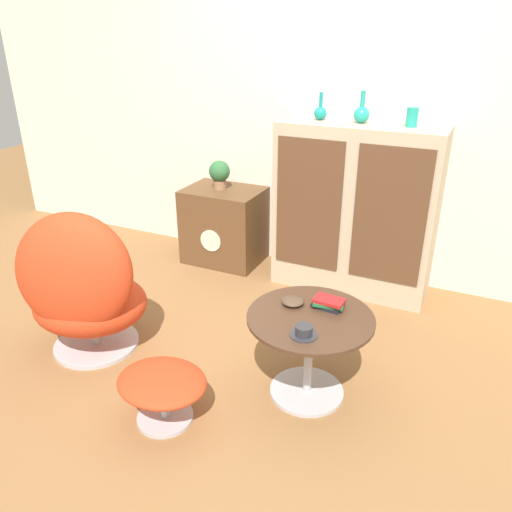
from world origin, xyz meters
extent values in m
plane|color=olive|center=(0.00, 0.00, 0.00)|extent=(12.00, 12.00, 0.00)
cube|color=silver|center=(0.00, 1.65, 1.30)|extent=(6.40, 0.06, 2.60)
cube|color=tan|center=(0.29, 1.40, 0.60)|extent=(1.12, 0.43, 1.21)
cube|color=brown|center=(0.02, 1.18, 0.66)|extent=(0.47, 0.01, 0.92)
cube|color=brown|center=(0.57, 1.18, 0.66)|extent=(0.47, 0.01, 0.92)
cube|color=brown|center=(-0.77, 1.39, 0.31)|extent=(0.61, 0.45, 0.61)
cylinder|color=beige|center=(-0.77, 1.16, 0.26)|extent=(0.18, 0.01, 0.18)
cylinder|color=#B7B7BC|center=(-0.90, -0.05, 0.01)|extent=(0.51, 0.51, 0.02)
cylinder|color=#B7B7BC|center=(-0.90, -0.05, 0.08)|extent=(0.06, 0.06, 0.11)
ellipsoid|color=red|center=(-0.90, -0.05, 0.30)|extent=(0.81, 0.74, 0.32)
ellipsoid|color=red|center=(-0.86, -0.17, 0.56)|extent=(0.77, 0.60, 0.72)
cylinder|color=#B7B7BC|center=(-0.15, -0.40, 0.01)|extent=(0.28, 0.28, 0.02)
cylinder|color=#B7B7BC|center=(-0.15, -0.40, 0.10)|extent=(0.04, 0.04, 0.16)
ellipsoid|color=red|center=(-0.15, -0.40, 0.23)|extent=(0.45, 0.38, 0.09)
cylinder|color=#B7B7BC|center=(0.43, 0.09, 0.01)|extent=(0.39, 0.39, 0.02)
cylinder|color=#B7B7BC|center=(0.43, 0.09, 0.24)|extent=(0.04, 0.04, 0.44)
cylinder|color=#472D1E|center=(0.43, 0.09, 0.47)|extent=(0.64, 0.64, 0.02)
ellipsoid|color=teal|center=(-0.01, 1.40, 1.25)|extent=(0.09, 0.09, 0.09)
cylinder|color=teal|center=(-0.01, 1.40, 1.34)|extent=(0.03, 0.03, 0.10)
ellipsoid|color=teal|center=(0.28, 1.40, 1.26)|extent=(0.11, 0.11, 0.11)
cylinder|color=teal|center=(0.28, 1.40, 1.36)|extent=(0.03, 0.03, 0.11)
cylinder|color=teal|center=(0.60, 1.40, 1.27)|extent=(0.07, 0.07, 0.12)
cylinder|color=#996B4C|center=(-0.80, 1.39, 0.65)|extent=(0.10, 0.10, 0.07)
sphere|color=#2D6638|center=(-0.80, 1.39, 0.76)|extent=(0.17, 0.17, 0.17)
cylinder|color=#2D2D33|center=(0.45, -0.08, 0.48)|extent=(0.13, 0.13, 0.01)
cylinder|color=#2D2D33|center=(0.45, -0.08, 0.50)|extent=(0.08, 0.08, 0.05)
cube|color=black|center=(0.47, 0.21, 0.49)|extent=(0.16, 0.11, 0.02)
cube|color=#237038|center=(0.48, 0.21, 0.51)|extent=(0.16, 0.11, 0.02)
cube|color=red|center=(0.48, 0.20, 0.52)|extent=(0.16, 0.10, 0.02)
ellipsoid|color=#4C3828|center=(0.30, 0.16, 0.50)|extent=(0.12, 0.12, 0.04)
camera|label=1|loc=(1.08, -1.95, 1.79)|focal=35.00mm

